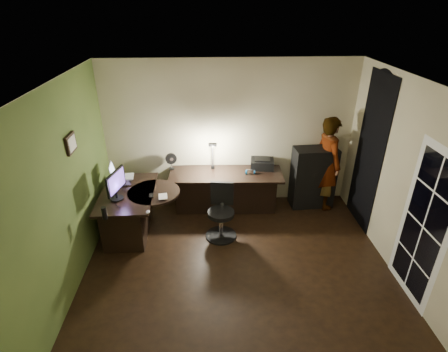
{
  "coord_description": "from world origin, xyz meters",
  "views": [
    {
      "loc": [
        -0.41,
        -3.96,
        3.58
      ],
      "look_at": [
        -0.15,
        1.05,
        1.0
      ],
      "focal_mm": 28.0,
      "sensor_mm": 36.0,
      "label": 1
    }
  ],
  "objects_px": {
    "office_chair": "(221,213)",
    "person": "(328,163)",
    "desk_right": "(226,192)",
    "desk_left": "(130,213)",
    "monitor": "(116,189)",
    "cabinet": "(313,177)"
  },
  "relations": [
    {
      "from": "office_chair",
      "to": "person",
      "type": "height_order",
      "value": "person"
    },
    {
      "from": "desk_right",
      "to": "person",
      "type": "height_order",
      "value": "person"
    },
    {
      "from": "desk_left",
      "to": "person",
      "type": "distance_m",
      "value": 3.59
    },
    {
      "from": "monitor",
      "to": "person",
      "type": "relative_size",
      "value": 0.29
    },
    {
      "from": "cabinet",
      "to": "office_chair",
      "type": "height_order",
      "value": "cabinet"
    },
    {
      "from": "desk_left",
      "to": "desk_right",
      "type": "distance_m",
      "value": 1.75
    },
    {
      "from": "desk_left",
      "to": "desk_right",
      "type": "relative_size",
      "value": 0.67
    },
    {
      "from": "desk_left",
      "to": "desk_right",
      "type": "bearing_deg",
      "value": 20.92
    },
    {
      "from": "desk_right",
      "to": "office_chair",
      "type": "distance_m",
      "value": 0.85
    },
    {
      "from": "office_chair",
      "to": "desk_right",
      "type": "bearing_deg",
      "value": 89.06
    },
    {
      "from": "office_chair",
      "to": "cabinet",
      "type": "bearing_deg",
      "value": 35.73
    },
    {
      "from": "desk_left",
      "to": "monitor",
      "type": "xyz_separation_m",
      "value": [
        -0.11,
        -0.23,
        0.58
      ]
    },
    {
      "from": "desk_right",
      "to": "cabinet",
      "type": "relative_size",
      "value": 1.74
    },
    {
      "from": "desk_right",
      "to": "office_chair",
      "type": "xyz_separation_m",
      "value": [
        -0.13,
        -0.84,
        0.08
      ]
    },
    {
      "from": "desk_left",
      "to": "person",
      "type": "xyz_separation_m",
      "value": [
        3.48,
        0.71,
        0.49
      ]
    },
    {
      "from": "monitor",
      "to": "office_chair",
      "type": "relative_size",
      "value": 0.55
    },
    {
      "from": "office_chair",
      "to": "person",
      "type": "relative_size",
      "value": 0.52
    },
    {
      "from": "desk_left",
      "to": "person",
      "type": "height_order",
      "value": "person"
    },
    {
      "from": "monitor",
      "to": "person",
      "type": "xyz_separation_m",
      "value": [
        3.59,
        0.94,
        -0.09
      ]
    },
    {
      "from": "cabinet",
      "to": "monitor",
      "type": "bearing_deg",
      "value": -167.44
    },
    {
      "from": "monitor",
      "to": "desk_right",
      "type": "bearing_deg",
      "value": 41.64
    },
    {
      "from": "desk_left",
      "to": "desk_right",
      "type": "height_order",
      "value": "desk_left"
    }
  ]
}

